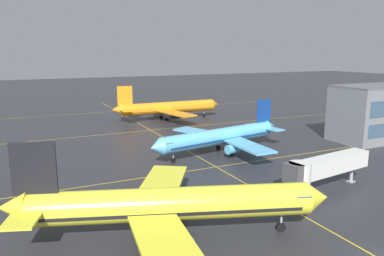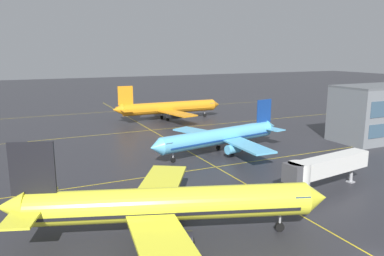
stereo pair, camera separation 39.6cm
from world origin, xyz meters
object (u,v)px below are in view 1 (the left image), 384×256
at_px(jet_bridge, 323,167).
at_px(airliner_second_row, 221,136).
at_px(airliner_third_row, 168,108).
at_px(airliner_front_gate, 168,205).

bearing_deg(jet_bridge, airliner_second_row, 96.51).
bearing_deg(airliner_second_row, airliner_third_row, 83.61).
bearing_deg(airliner_front_gate, airliner_second_row, 51.10).
bearing_deg(airliner_front_gate, airliner_third_row, 68.19).
height_order(airliner_third_row, jet_bridge, airliner_third_row).
bearing_deg(jet_bridge, airliner_third_row, 88.58).
bearing_deg(jet_bridge, airliner_front_gate, -172.77).
height_order(airliner_front_gate, airliner_second_row, airliner_front_gate).
bearing_deg(airliner_third_row, airliner_second_row, -96.39).
relative_size(airliner_front_gate, jet_bridge, 2.13).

